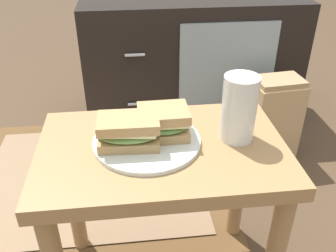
% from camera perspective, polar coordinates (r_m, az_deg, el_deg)
% --- Properties ---
extents(side_table, '(0.56, 0.36, 0.46)m').
position_cam_1_polar(side_table, '(0.89, -0.87, -7.82)').
color(side_table, '#A37A4C').
rests_on(side_table, ground).
extents(tv_cabinet, '(0.96, 0.46, 0.58)m').
position_cam_1_polar(tv_cabinet, '(1.78, 3.44, 10.31)').
color(tv_cabinet, black).
rests_on(tv_cabinet, ground).
extents(area_rug, '(1.01, 0.84, 0.01)m').
position_cam_1_polar(area_rug, '(1.49, -11.53, -7.68)').
color(area_rug, brown).
rests_on(area_rug, ground).
extents(plate, '(0.24, 0.24, 0.01)m').
position_cam_1_polar(plate, '(0.84, -3.27, -2.34)').
color(plate, silver).
rests_on(plate, side_table).
extents(sandwich_front, '(0.15, 0.10, 0.07)m').
position_cam_1_polar(sandwich_front, '(0.80, -6.08, -0.90)').
color(sandwich_front, tan).
rests_on(sandwich_front, plate).
extents(sandwich_back, '(0.12, 0.10, 0.07)m').
position_cam_1_polar(sandwich_back, '(0.83, -0.72, 0.60)').
color(sandwich_back, tan).
rests_on(sandwich_back, plate).
extents(beer_glass, '(0.08, 0.08, 0.15)m').
position_cam_1_polar(beer_glass, '(0.84, 10.88, 2.55)').
color(beer_glass, silver).
rests_on(beer_glass, side_table).
extents(paper_bag, '(0.20, 0.16, 0.35)m').
position_cam_1_polar(paper_bag, '(1.55, 15.88, 1.01)').
color(paper_bag, tan).
rests_on(paper_bag, ground).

